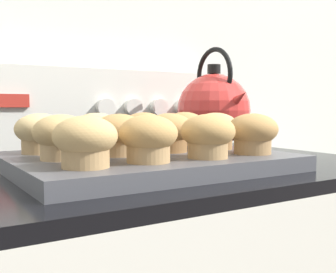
% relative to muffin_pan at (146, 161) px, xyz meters
% --- Properties ---
extents(wall_back, '(8.00, 0.05, 2.40)m').
position_rel_muffin_pan_xyz_m(wall_back, '(0.03, 0.44, 0.26)').
color(wall_back, silver).
rests_on(wall_back, ground_plane).
extents(control_panel, '(0.71, 0.07, 0.18)m').
position_rel_muffin_pan_xyz_m(control_panel, '(0.04, 0.38, 0.08)').
color(control_panel, silver).
rests_on(control_panel, stove_range).
extents(muffin_pan, '(0.38, 0.30, 0.02)m').
position_rel_muffin_pan_xyz_m(muffin_pan, '(0.00, 0.00, 0.00)').
color(muffin_pan, '#4C4C51').
rests_on(muffin_pan, stove_range).
extents(muffin_r0_c0, '(0.07, 0.07, 0.06)m').
position_rel_muffin_pan_xyz_m(muffin_r0_c0, '(-0.13, -0.08, 0.04)').
color(muffin_r0_c0, tan).
rests_on(muffin_r0_c0, muffin_pan).
extents(muffin_r0_c1, '(0.07, 0.07, 0.06)m').
position_rel_muffin_pan_xyz_m(muffin_r0_c1, '(-0.04, -0.08, 0.04)').
color(muffin_r0_c1, tan).
rests_on(muffin_r0_c1, muffin_pan).
extents(muffin_r0_c2, '(0.07, 0.07, 0.06)m').
position_rel_muffin_pan_xyz_m(muffin_r0_c2, '(0.05, -0.09, 0.04)').
color(muffin_r0_c2, tan).
rests_on(muffin_r0_c2, muffin_pan).
extents(muffin_r0_c3, '(0.07, 0.07, 0.06)m').
position_rel_muffin_pan_xyz_m(muffin_r0_c3, '(0.13, -0.08, 0.04)').
color(muffin_r0_c3, '#A37A4C').
rests_on(muffin_r0_c3, muffin_pan).
extents(muffin_r1_c0, '(0.07, 0.07, 0.06)m').
position_rel_muffin_pan_xyz_m(muffin_r1_c0, '(-0.13, -0.00, 0.04)').
color(muffin_r1_c0, tan).
rests_on(muffin_r1_c0, muffin_pan).
extents(muffin_r1_c1, '(0.07, 0.07, 0.06)m').
position_rel_muffin_pan_xyz_m(muffin_r1_c1, '(-0.04, -0.00, 0.04)').
color(muffin_r1_c1, tan).
rests_on(muffin_r1_c1, muffin_pan).
extents(muffin_r1_c2, '(0.07, 0.07, 0.06)m').
position_rel_muffin_pan_xyz_m(muffin_r1_c2, '(0.04, 0.00, 0.04)').
color(muffin_r1_c2, olive).
rests_on(muffin_r1_c2, muffin_pan).
extents(muffin_r1_c3, '(0.07, 0.07, 0.06)m').
position_rel_muffin_pan_xyz_m(muffin_r1_c3, '(0.13, -0.00, 0.04)').
color(muffin_r1_c3, olive).
rests_on(muffin_r1_c3, muffin_pan).
extents(muffin_r2_c0, '(0.07, 0.07, 0.06)m').
position_rel_muffin_pan_xyz_m(muffin_r2_c0, '(-0.13, 0.09, 0.04)').
color(muffin_r2_c0, tan).
rests_on(muffin_r2_c0, muffin_pan).
extents(muffin_r2_c1, '(0.07, 0.07, 0.06)m').
position_rel_muffin_pan_xyz_m(muffin_r2_c1, '(-0.04, 0.09, 0.04)').
color(muffin_r2_c1, tan).
rests_on(muffin_r2_c1, muffin_pan).
extents(muffin_r2_c2, '(0.07, 0.07, 0.06)m').
position_rel_muffin_pan_xyz_m(muffin_r2_c2, '(0.04, 0.09, 0.04)').
color(muffin_r2_c2, '#A37A4C').
rests_on(muffin_r2_c2, muffin_pan).
extents(muffin_r2_c3, '(0.07, 0.07, 0.06)m').
position_rel_muffin_pan_xyz_m(muffin_r2_c3, '(0.13, 0.09, 0.04)').
color(muffin_r2_c3, olive).
rests_on(muffin_r2_c3, muffin_pan).
extents(tea_kettle, '(0.16, 0.20, 0.22)m').
position_rel_muffin_pan_xyz_m(tea_kettle, '(0.29, 0.21, 0.07)').
color(tea_kettle, red).
rests_on(tea_kettle, stove_range).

